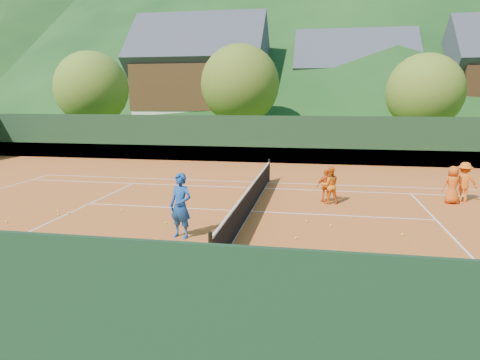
% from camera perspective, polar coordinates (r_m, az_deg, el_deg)
% --- Properties ---
extents(ground, '(400.00, 400.00, 0.00)m').
position_cam_1_polar(ground, '(15.71, 1.41, -4.26)').
color(ground, '#32571B').
rests_on(ground, ground).
extents(clay_court, '(40.00, 24.00, 0.02)m').
position_cam_1_polar(clay_court, '(15.71, 1.41, -4.23)').
color(clay_court, '#C1581F').
rests_on(clay_court, ground).
extents(coach, '(0.81, 0.65, 1.94)m').
position_cam_1_polar(coach, '(12.70, -7.91, -3.42)').
color(coach, '#174895').
rests_on(coach, clay_court).
extents(student_a, '(0.82, 0.70, 1.47)m').
position_cam_1_polar(student_a, '(17.06, 11.88, -0.68)').
color(student_a, orange).
rests_on(student_a, clay_court).
extents(student_b, '(0.83, 0.53, 1.31)m').
position_cam_1_polar(student_b, '(17.31, 11.40, -0.77)').
color(student_b, '#E55A14').
rests_on(student_b, clay_court).
extents(student_c, '(0.82, 0.63, 1.49)m').
position_cam_1_polar(student_c, '(18.66, 26.48, -0.58)').
color(student_c, '#E35914').
rests_on(student_c, clay_court).
extents(student_d, '(1.06, 0.64, 1.59)m').
position_cam_1_polar(student_d, '(19.21, 27.70, -0.24)').
color(student_d, orange).
rests_on(student_d, clay_court).
extents(tennis_ball_0, '(0.07, 0.07, 0.07)m').
position_cam_1_polar(tennis_ball_0, '(14.18, 12.01, -5.96)').
color(tennis_ball_0, '#F0F528').
rests_on(tennis_ball_0, clay_court).
extents(tennis_ball_1, '(0.07, 0.07, 0.07)m').
position_cam_1_polar(tennis_ball_1, '(8.81, 1.74, -16.51)').
color(tennis_ball_1, '#F0F528').
rests_on(tennis_ball_1, clay_court).
extents(tennis_ball_3, '(0.07, 0.07, 0.07)m').
position_cam_1_polar(tennis_ball_3, '(12.81, 7.49, -7.64)').
color(tennis_ball_3, '#F0F528').
rests_on(tennis_ball_3, clay_court).
extents(tennis_ball_4, '(0.07, 0.07, 0.07)m').
position_cam_1_polar(tennis_ball_4, '(8.35, -2.10, -18.15)').
color(tennis_ball_4, '#F0F528').
rests_on(tennis_ball_4, clay_court).
extents(tennis_ball_5, '(0.07, 0.07, 0.07)m').
position_cam_1_polar(tennis_ball_5, '(12.14, -26.40, -9.79)').
color(tennis_ball_5, '#F0F528').
rests_on(tennis_ball_5, clay_court).
extents(tennis_ball_6, '(0.07, 0.07, 0.07)m').
position_cam_1_polar(tennis_ball_6, '(11.88, 23.02, -9.96)').
color(tennis_ball_6, '#F0F528').
rests_on(tennis_ball_6, clay_court).
extents(tennis_ball_7, '(0.07, 0.07, 0.07)m').
position_cam_1_polar(tennis_ball_7, '(14.53, 8.90, -5.44)').
color(tennis_ball_7, '#F0F528').
rests_on(tennis_ball_7, clay_court).
extents(tennis_ball_9, '(0.07, 0.07, 0.07)m').
position_cam_1_polar(tennis_ball_9, '(12.73, -11.13, -7.89)').
color(tennis_ball_9, '#F0F528').
rests_on(tennis_ball_9, clay_court).
extents(tennis_ball_10, '(0.07, 0.07, 0.07)m').
position_cam_1_polar(tennis_ball_10, '(10.54, -4.93, -11.77)').
color(tennis_ball_10, '#F0F528').
rests_on(tennis_ball_10, clay_court).
extents(tennis_ball_11, '(0.07, 0.07, 0.07)m').
position_cam_1_polar(tennis_ball_11, '(13.91, 20.86, -6.79)').
color(tennis_ball_11, '#F0F528').
rests_on(tennis_ball_11, clay_court).
extents(tennis_ball_12, '(0.07, 0.07, 0.07)m').
position_cam_1_polar(tennis_ball_12, '(16.93, -23.08, -3.85)').
color(tennis_ball_12, '#F0F528').
rests_on(tennis_ball_12, clay_court).
extents(tennis_ball_13, '(0.07, 0.07, 0.07)m').
position_cam_1_polar(tennis_ball_13, '(16.29, -15.48, -3.92)').
color(tennis_ball_13, '#F0F528').
rests_on(tennis_ball_13, clay_court).
extents(tennis_ball_14, '(0.07, 0.07, 0.07)m').
position_cam_1_polar(tennis_ball_14, '(14.36, -9.89, -5.67)').
color(tennis_ball_14, '#F0F528').
rests_on(tennis_ball_14, clay_court).
extents(tennis_ball_15, '(0.07, 0.07, 0.07)m').
position_cam_1_polar(tennis_ball_15, '(9.10, -3.03, -15.58)').
color(tennis_ball_15, '#F0F528').
rests_on(tennis_ball_15, clay_court).
extents(tennis_ball_19, '(0.07, 0.07, 0.07)m').
position_cam_1_polar(tennis_ball_19, '(16.58, -21.86, -4.06)').
color(tennis_ball_19, '#F0F528').
rests_on(tennis_ball_19, clay_court).
extents(tennis_ball_20, '(0.07, 0.07, 0.07)m').
position_cam_1_polar(tennis_ball_20, '(10.64, -25.36, -12.60)').
color(tennis_ball_20, '#F0F528').
rests_on(tennis_ball_20, clay_court).
extents(tennis_ball_22, '(0.07, 0.07, 0.07)m').
position_cam_1_polar(tennis_ball_22, '(16.47, -23.05, -4.24)').
color(tennis_ball_22, '#F0F528').
rests_on(tennis_ball_22, clay_court).
extents(tennis_ball_23, '(0.07, 0.07, 0.07)m').
position_cam_1_polar(tennis_ball_23, '(9.40, 22.98, -15.56)').
color(tennis_ball_23, '#F0F528').
rests_on(tennis_ball_23, clay_court).
extents(tennis_ball_24, '(0.07, 0.07, 0.07)m').
position_cam_1_polar(tennis_ball_24, '(11.81, 23.70, -10.14)').
color(tennis_ball_24, '#F0F528').
rests_on(tennis_ball_24, clay_court).
extents(tennis_ball_25, '(0.07, 0.07, 0.07)m').
position_cam_1_polar(tennis_ball_25, '(16.26, -28.69, -4.91)').
color(tennis_ball_25, '#F0F528').
rests_on(tennis_ball_25, clay_court).
extents(tennis_ball_26, '(0.07, 0.07, 0.07)m').
position_cam_1_polar(tennis_ball_26, '(11.40, -18.53, -10.52)').
color(tennis_ball_26, '#F0F528').
rests_on(tennis_ball_26, clay_court).
extents(tennis_ball_27, '(0.07, 0.07, 0.07)m').
position_cam_1_polar(tennis_ball_27, '(9.40, -20.37, -15.39)').
color(tennis_ball_27, '#F0F528').
rests_on(tennis_ball_27, clay_court).
extents(court_lines, '(23.83, 11.03, 0.00)m').
position_cam_1_polar(court_lines, '(15.71, 1.41, -4.18)').
color(court_lines, white).
rests_on(court_lines, clay_court).
extents(tennis_net, '(0.10, 12.07, 1.10)m').
position_cam_1_polar(tennis_net, '(15.59, 1.42, -2.42)').
color(tennis_net, black).
rests_on(tennis_net, clay_court).
extents(perimeter_fence, '(40.40, 24.24, 3.00)m').
position_cam_1_polar(perimeter_fence, '(15.43, 1.43, 0.29)').
color(perimeter_fence, black).
rests_on(perimeter_fence, clay_court).
extents(chalet_left, '(13.80, 9.93, 12.92)m').
position_cam_1_polar(chalet_left, '(46.67, -5.21, 12.73)').
color(chalet_left, beige).
rests_on(chalet_left, ground).
extents(chalet_mid, '(12.65, 8.82, 11.45)m').
position_cam_1_polar(chalet_mid, '(49.14, 14.83, 11.56)').
color(chalet_mid, beige).
rests_on(chalet_mid, ground).
extents(tree_a, '(6.00, 6.00, 7.88)m').
position_cam_1_polar(tree_a, '(37.74, -19.21, 11.45)').
color(tree_a, '#412B1A').
rests_on(tree_a, ground).
extents(tree_b, '(6.40, 6.40, 8.40)m').
position_cam_1_polar(tree_b, '(35.57, -0.01, 12.64)').
color(tree_b, '#422C1A').
rests_on(tree_b, ground).
extents(tree_c, '(5.60, 5.60, 7.35)m').
position_cam_1_polar(tree_c, '(34.85, 23.39, 10.73)').
color(tree_c, '#3F2819').
rests_on(tree_c, ground).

